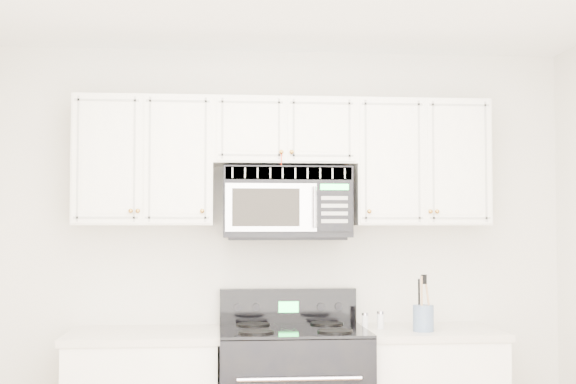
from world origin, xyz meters
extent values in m
cube|color=silver|center=(0.00, 1.75, 1.30)|extent=(3.50, 0.01, 2.60)
cube|color=silver|center=(0.00, -1.75, 1.30)|extent=(3.50, 0.01, 2.60)
cube|color=beige|center=(-0.80, 1.44, 0.90)|extent=(0.86, 0.65, 0.04)
cube|color=beige|center=(0.80, 1.44, 0.90)|extent=(0.86, 0.65, 0.04)
cylinder|color=#B4B2C4|center=(0.04, 1.01, 0.72)|extent=(0.65, 0.02, 0.02)
cube|color=black|center=(0.04, 1.40, 0.93)|extent=(0.83, 0.71, 0.02)
cube|color=black|center=(0.04, 1.71, 1.03)|extent=(0.83, 0.08, 0.22)
cube|color=#26F553|center=(0.04, 1.67, 1.03)|extent=(0.12, 0.00, 0.07)
cube|color=white|center=(-0.82, 1.58, 1.90)|extent=(0.80, 0.33, 0.75)
cube|color=white|center=(0.82, 1.58, 1.90)|extent=(0.80, 0.33, 0.75)
cube|color=white|center=(0.00, 1.58, 2.08)|extent=(0.84, 0.33, 0.39)
sphere|color=#B27F31|center=(-0.84, 1.40, 1.60)|extent=(0.03, 0.03, 0.03)
sphere|color=#B27F31|center=(-0.48, 1.40, 1.60)|extent=(0.03, 0.03, 0.03)
sphere|color=#B27F31|center=(0.48, 1.40, 1.60)|extent=(0.03, 0.03, 0.03)
sphere|color=#B27F31|center=(0.84, 1.40, 1.60)|extent=(0.03, 0.03, 0.03)
sphere|color=#B27F31|center=(-0.03, 1.40, 1.94)|extent=(0.03, 0.03, 0.03)
sphere|color=#B27F31|center=(0.03, 1.40, 1.94)|extent=(0.03, 0.03, 0.03)
cylinder|color=red|center=(-0.03, 1.40, 1.89)|extent=(0.01, 0.00, 0.10)
sphere|color=#B27F31|center=(-0.03, 1.40, 1.84)|extent=(0.03, 0.03, 0.03)
cube|color=black|center=(0.01, 1.56, 1.66)|extent=(0.74, 0.37, 0.41)
cube|color=#A4A49F|center=(0.01, 1.38, 1.82)|extent=(0.72, 0.01, 0.07)
cube|color=#ABAAB1|center=(-0.09, 1.37, 1.62)|extent=(0.52, 0.01, 0.27)
cube|color=black|center=(-0.12, 1.37, 1.62)|extent=(0.38, 0.01, 0.22)
cube|color=black|center=(0.27, 1.37, 1.62)|extent=(0.20, 0.01, 0.27)
cube|color=#26F553|center=(0.27, 1.37, 1.74)|extent=(0.16, 0.00, 0.03)
cylinder|color=#B4B2C4|center=(0.16, 1.34, 1.62)|extent=(0.02, 0.02, 0.24)
cylinder|color=slate|center=(0.77, 1.31, 0.99)|extent=(0.12, 0.12, 0.15)
cylinder|color=#AA7C55|center=(0.80, 1.31, 1.07)|extent=(0.01, 0.01, 0.25)
cylinder|color=black|center=(0.75, 1.34, 1.08)|extent=(0.01, 0.01, 0.27)
cylinder|color=#AA7C55|center=(0.75, 1.28, 1.09)|extent=(0.01, 0.01, 0.29)
cylinder|color=silver|center=(0.46, 1.46, 0.96)|extent=(0.04, 0.04, 0.08)
cylinder|color=#B4B2C4|center=(0.46, 1.46, 1.00)|extent=(0.04, 0.04, 0.01)
cylinder|color=silver|center=(0.55, 1.44, 0.96)|extent=(0.04, 0.04, 0.09)
cylinder|color=#B4B2C4|center=(0.55, 1.44, 1.01)|extent=(0.04, 0.04, 0.02)
camera|label=1|loc=(-0.39, -3.16, 1.50)|focal=50.00mm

